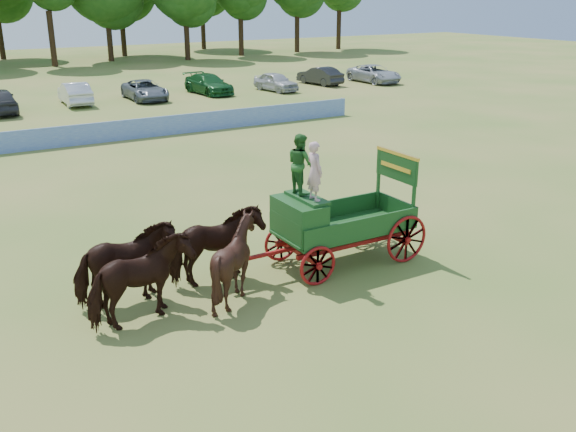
# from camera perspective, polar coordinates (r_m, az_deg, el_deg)

# --- Properties ---
(ground) EXTENTS (160.00, 160.00, 0.00)m
(ground) POSITION_cam_1_polar(r_m,az_deg,el_deg) (19.98, 6.90, -2.30)
(ground) COLOR olive
(ground) RESTS_ON ground
(horse_lead_left) EXTENTS (2.63, 1.60, 2.07)m
(horse_lead_left) POSITION_cam_1_polar(r_m,az_deg,el_deg) (15.14, -12.97, -5.72)
(horse_lead_left) COLOR black
(horse_lead_left) RESTS_ON ground
(horse_lead_right) EXTENTS (2.46, 1.14, 2.07)m
(horse_lead_right) POSITION_cam_1_polar(r_m,az_deg,el_deg) (16.11, -14.21, -4.26)
(horse_lead_right) COLOR black
(horse_lead_right) RESTS_ON ground
(horse_wheel_left) EXTENTS (1.92, 1.72, 2.07)m
(horse_wheel_left) POSITION_cam_1_polar(r_m,az_deg,el_deg) (15.93, -4.76, -3.97)
(horse_wheel_left) COLOR black
(horse_wheel_left) RESTS_ON ground
(horse_wheel_right) EXTENTS (2.45, 1.12, 2.07)m
(horse_wheel_right) POSITION_cam_1_polar(r_m,az_deg,el_deg) (16.85, -6.41, -2.69)
(horse_wheel_right) COLOR black
(horse_wheel_right) RESTS_ON ground
(farm_dray) EXTENTS (6.00, 2.00, 3.78)m
(farm_dray) POSITION_cam_1_polar(r_m,az_deg,el_deg) (17.54, 3.00, 0.53)
(farm_dray) COLOR maroon
(farm_dray) RESTS_ON ground
(sponsor_banner) EXTENTS (26.00, 0.08, 1.05)m
(sponsor_banner) POSITION_cam_1_polar(r_m,az_deg,el_deg) (34.94, -12.76, 7.63)
(sponsor_banner) COLOR #214CB4
(sponsor_banner) RESTS_ON ground
(parked_cars) EXTENTS (51.49, 7.08, 1.63)m
(parked_cars) POSITION_cam_1_polar(r_m,az_deg,el_deg) (46.27, -18.55, 10.17)
(parked_cars) COLOR silver
(parked_cars) RESTS_ON ground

